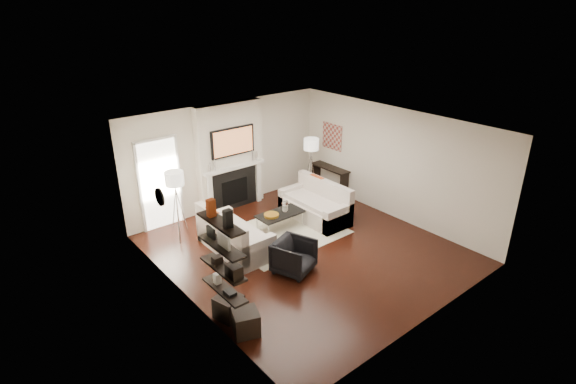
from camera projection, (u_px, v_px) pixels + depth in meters
room_envelope at (307, 192)px, 9.12m from camera, size 6.00×6.00×6.00m
chimney_breast at (230, 157)px, 11.16m from camera, size 1.80×0.25×2.70m
fireplace_surround at (235, 189)px, 11.39m from camera, size 1.30×0.02×1.04m
firebox at (235, 192)px, 11.42m from camera, size 0.75×0.02×0.65m
mantel_pilaster_l at (210, 196)px, 10.94m from camera, size 0.12×0.08×1.10m
mantel_pilaster_r at (258, 182)px, 11.78m from camera, size 0.12×0.08×1.10m
mantel_shelf at (235, 167)px, 11.12m from camera, size 1.70×0.18×0.07m
tv_body at (233, 142)px, 10.88m from camera, size 1.20×0.06×0.70m
tv_screen at (233, 142)px, 10.85m from camera, size 1.10×0.00×0.62m
candlestick_l_tall at (215, 165)px, 10.73m from camera, size 0.04×0.04×0.30m
candlestick_l_short at (210, 167)px, 10.67m from camera, size 0.04×0.04×0.24m
candlestick_r_tall at (252, 156)px, 11.37m from camera, size 0.04×0.04×0.30m
candlestick_r_short at (256, 156)px, 11.46m from camera, size 0.04×0.04×0.24m
hallway_panel at (160, 184)px, 10.28m from camera, size 0.90×0.02×2.10m
door_trim_l at (140, 190)px, 9.98m from camera, size 0.06×0.06×2.16m
door_trim_r at (179, 180)px, 10.54m from camera, size 0.06×0.06×2.16m
door_trim_top at (155, 139)px, 9.84m from camera, size 1.02×0.06×0.06m
rug at (283, 233)px, 10.32m from camera, size 2.60×2.00×0.01m
loveseat_left_base at (235, 241)px, 9.56m from camera, size 0.85×1.80×0.42m
loveseat_left_back at (221, 233)px, 9.24m from camera, size 0.18×1.80×0.80m
loveseat_left_arm_n at (258, 253)px, 8.95m from camera, size 0.85×0.18×0.60m
loveseat_left_arm_s at (215, 224)px, 10.10m from camera, size 0.85×0.18×0.60m
loveseat_left_cushion at (237, 230)px, 9.49m from camera, size 0.63×1.44×0.10m
pillow_left_orange at (213, 219)px, 9.37m from camera, size 0.10×0.42×0.42m
pillow_left_charcoal at (228, 230)px, 8.95m from camera, size 0.10×0.40×0.40m
loveseat_right_base at (314, 211)px, 10.94m from camera, size 0.85×1.80×0.42m
loveseat_right_back at (325, 195)px, 11.01m from camera, size 0.18×1.80×0.80m
loveseat_right_arm_n at (338, 219)px, 10.33m from camera, size 0.85×0.18×0.60m
loveseat_right_arm_s at (293, 197)px, 11.48m from camera, size 0.85×0.18×0.60m
loveseat_right_cushion at (313, 202)px, 10.81m from camera, size 0.63×1.44×0.10m
pillow_right_orange at (317, 184)px, 11.14m from camera, size 0.10×0.42×0.42m
pillow_right_charcoal at (334, 192)px, 10.72m from camera, size 0.10×0.40×0.40m
coffee_table at (280, 214)px, 10.35m from camera, size 1.10×0.55×0.04m
coffee_leg_nw at (269, 232)px, 9.98m from camera, size 0.02×0.02×0.38m
coffee_leg_ne at (303, 219)px, 10.57m from camera, size 0.02×0.02×0.38m
coffee_leg_sw at (257, 225)px, 10.30m from camera, size 0.02×0.02×0.38m
coffee_leg_se at (291, 213)px, 10.88m from camera, size 0.02×0.02×0.38m
hurricane_glass at (285, 206)px, 10.37m from camera, size 0.14×0.14×0.24m
hurricane_candle at (285, 208)px, 10.40m from camera, size 0.10×0.10×0.15m
copper_bowl at (271, 215)px, 10.18m from camera, size 0.34×0.34×0.06m
armchair at (294, 255)px, 8.75m from camera, size 0.90×0.87×0.73m
lamp_left_post at (178, 214)px, 9.88m from camera, size 0.02×0.02×1.20m
lamp_left_shade at (174, 178)px, 9.54m from camera, size 0.40×0.40×0.30m
lamp_left_leg_a at (183, 213)px, 9.94m from camera, size 0.25×0.02×1.23m
lamp_left_leg_b at (174, 213)px, 9.91m from camera, size 0.14×0.22×1.23m
lamp_left_leg_c at (178, 216)px, 9.78m from camera, size 0.14×0.22×1.23m
lamp_right_post at (311, 174)px, 12.13m from camera, size 0.02×0.02×1.20m
lamp_right_shade at (311, 144)px, 11.79m from camera, size 0.40×0.40×0.30m
lamp_right_leg_a at (314, 173)px, 12.19m from camera, size 0.25×0.02×1.23m
lamp_right_leg_b at (307, 174)px, 12.16m from camera, size 0.14×0.22×1.23m
lamp_right_leg_c at (311, 176)px, 12.03m from camera, size 0.14×0.22×1.23m
console_top at (330, 168)px, 12.22m from camera, size 0.35×1.20×0.04m
console_leg_n at (344, 186)px, 11.98m from camera, size 0.30×0.04×0.71m
console_leg_s at (316, 175)px, 12.76m from camera, size 0.30×0.04×0.71m
wall_art at (332, 137)px, 12.09m from camera, size 0.03×0.70×0.70m
shelf_bottom at (225, 290)px, 7.14m from camera, size 0.25×1.00×0.03m
shelf_lower at (223, 269)px, 6.98m from camera, size 0.25×1.00×0.04m
shelf_upper at (222, 246)px, 6.82m from camera, size 0.25×1.00×0.04m
shelf_top at (220, 223)px, 6.67m from camera, size 0.25×1.00×0.04m
decor_magfile_a at (228, 219)px, 6.44m from camera, size 0.12×0.10×0.28m
decor_magfile_b at (211, 208)px, 6.77m from camera, size 0.12×0.10×0.28m
decor_frame_a at (224, 241)px, 6.72m from camera, size 0.04×0.30×0.22m
decor_frame_b at (211, 233)px, 7.00m from camera, size 0.04×0.22×0.18m
decor_wine_rack at (234, 271)px, 6.71m from camera, size 0.18×0.25×0.20m
decor_box_small at (217, 260)px, 7.07m from camera, size 0.15×0.12×0.12m
decor_books at (230, 292)px, 7.01m from camera, size 0.14×0.20×0.05m
decor_box_tall at (217, 278)px, 7.25m from camera, size 0.10×0.10×0.18m
clock_rim at (160, 197)px, 8.03m from camera, size 0.04×0.34×0.34m
clock_face at (161, 197)px, 8.04m from camera, size 0.01×0.29×0.29m
ottoman_near at (229, 307)px, 7.54m from camera, size 0.49×0.49×0.40m
ottoman_far at (246, 322)px, 7.18m from camera, size 0.52×0.52×0.40m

